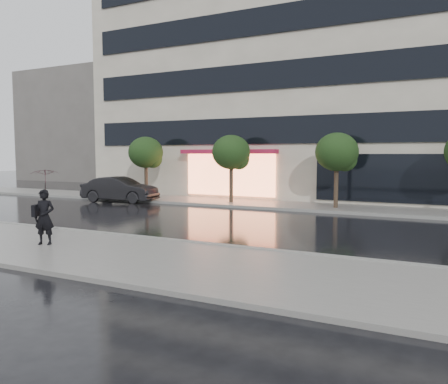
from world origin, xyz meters
The scene contains 12 objects.
ground centered at (0.00, 0.00, 0.00)m, with size 120.00×120.00×0.00m, color black.
sidewalk_near centered at (0.00, -3.25, 0.06)m, with size 60.00×4.50×0.12m, color slate.
sidewalk_far centered at (0.00, 10.25, 0.06)m, with size 60.00×3.50×0.12m, color slate.
curb_near centered at (0.00, -1.00, 0.07)m, with size 60.00×0.25×0.14m, color gray.
curb_far centered at (0.00, 8.50, 0.07)m, with size 60.00×0.25×0.14m, color gray.
office_building centered at (0.00, 17.97, 9.00)m, with size 30.00×12.76×18.00m.
bg_building_left centered at (-28.00, 26.00, 6.00)m, with size 14.00×10.00×12.00m, color #59544F.
tree_far_west centered at (-8.94, 10.03, 2.92)m, with size 2.20×2.20×3.99m.
tree_mid_west centered at (-2.94, 10.03, 2.92)m, with size 2.20×2.20×3.99m.
tree_mid_east centered at (3.06, 10.03, 2.92)m, with size 2.20×2.20×3.99m.
parked_car centered at (-9.55, 8.09, 0.76)m, with size 1.61×4.62×1.52m, color black.
pedestrian_with_umbrella centered at (-2.99, -3.32, 1.60)m, with size 1.13×1.14×2.32m.
Camera 1 is at (7.71, -12.74, 2.86)m, focal length 35.00 mm.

